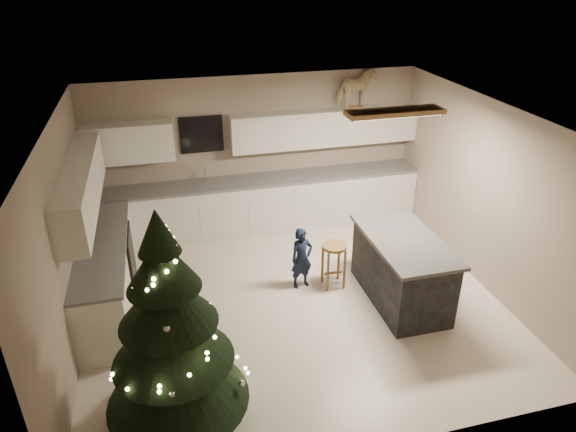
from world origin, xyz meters
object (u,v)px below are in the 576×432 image
at_px(christmas_tree, 172,340).
at_px(rocking_horse, 357,89).
at_px(bar_stool, 334,255).
at_px(island, 401,269).
at_px(toddler, 302,258).

distance_m(christmas_tree, rocking_horse, 5.32).
height_order(christmas_tree, rocking_horse, rocking_horse).
height_order(bar_stool, rocking_horse, rocking_horse).
xyz_separation_m(island, christmas_tree, (-3.08, -1.31, 0.50)).
height_order(bar_stool, toddler, toddler).
xyz_separation_m(toddler, rocking_horse, (1.48, 1.98, 1.86)).
xyz_separation_m(island, bar_stool, (-0.78, 0.53, 0.02)).
distance_m(bar_stool, rocking_horse, 2.95).
height_order(island, toddler, island).
xyz_separation_m(bar_stool, christmas_tree, (-2.30, -1.84, 0.48)).
bearing_deg(rocking_horse, toddler, 119.73).
height_order(island, bar_stool, island).
relative_size(bar_stool, rocking_horse, 0.86).
bearing_deg(island, christmas_tree, -156.99).
relative_size(toddler, rocking_horse, 1.19).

